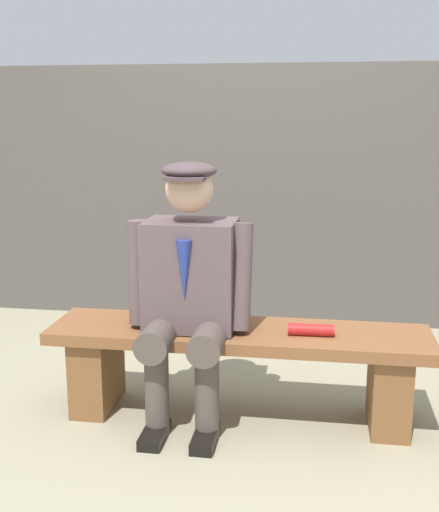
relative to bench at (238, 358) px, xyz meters
name	(u,v)px	position (x,y,z in m)	size (l,w,h in m)	color
ground_plane	(238,415)	(0.00, 0.00, -0.30)	(30.00, 30.00, 0.00)	gray
bench	(238,358)	(0.00, 0.00, 0.00)	(1.79, 0.42, 0.44)	brown
seated_man	(189,284)	(0.23, 0.05, 0.37)	(0.59, 0.56, 1.22)	#59474A
rolled_magazine	(311,330)	(-0.34, 0.04, 0.17)	(0.05, 0.05, 0.21)	#B21E1E
stadium_wall	(267,195)	(0.00, -1.61, 0.58)	(12.00, 0.24, 1.76)	#4F4B45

